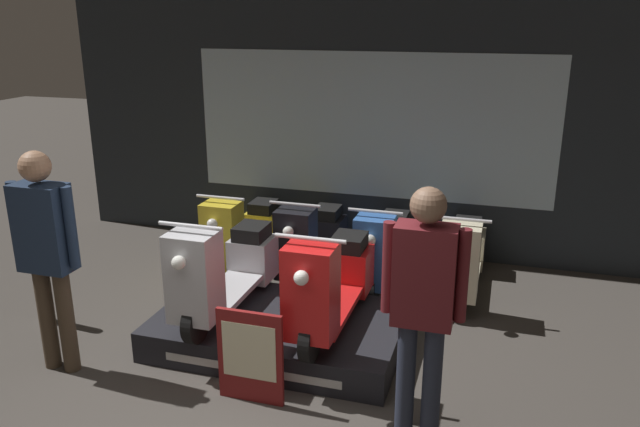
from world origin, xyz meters
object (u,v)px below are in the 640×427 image
object	(u,v)px
scooter_display_left	(225,270)
street_bollard	(44,280)
price_sign_board	(250,357)
scooter_display_right	(331,284)
scooter_backrow_0	(243,234)
person_left_browsing	(46,244)
scooter_backrow_1	(312,241)
scooter_backrow_2	(384,249)
person_right_browsing	(423,296)
scooter_backrow_3	(462,257)

from	to	relation	value
scooter_display_left	street_bollard	distance (m)	1.81
price_sign_board	scooter_display_right	bearing A→B (deg)	64.40
scooter_backrow_0	person_left_browsing	size ratio (longest dim) A/B	0.90
scooter_display_right	scooter_backrow_0	world-z (taller)	scooter_display_right
scooter_display_left	scooter_backrow_1	size ratio (longest dim) A/B	1.00
scooter_backrow_0	scooter_backrow_2	world-z (taller)	same
scooter_display_right	street_bollard	bearing A→B (deg)	-176.11
scooter_display_left	person_right_browsing	size ratio (longest dim) A/B	0.92
scooter_display_left	scooter_backrow_0	size ratio (longest dim) A/B	1.00
scooter_backrow_0	scooter_backrow_3	distance (m)	2.47
scooter_backrow_1	person_right_browsing	size ratio (longest dim) A/B	0.92
scooter_backrow_0	street_bollard	distance (m)	2.19
scooter_backrow_2	price_sign_board	world-z (taller)	scooter_backrow_2
scooter_backrow_1	person_left_browsing	xyz separation A→B (m)	(-1.39, -2.45, 0.69)
scooter_backrow_1	scooter_backrow_3	xyz separation A→B (m)	(1.64, 0.00, 0.00)
scooter_backrow_3	person_right_browsing	distance (m)	2.54
scooter_backrow_2	person_right_browsing	xyz separation A→B (m)	(0.72, -2.45, 0.66)
scooter_backrow_2	street_bollard	distance (m)	3.40
scooter_backrow_3	price_sign_board	size ratio (longest dim) A/B	2.21
scooter_backrow_1	scooter_backrow_0	bearing A→B (deg)	180.00
scooter_backrow_2	scooter_backrow_3	distance (m)	0.82
scooter_display_right	scooter_backrow_3	world-z (taller)	scooter_display_right
scooter_display_right	scooter_backrow_2	size ratio (longest dim) A/B	1.00
scooter_backrow_3	person_left_browsing	bearing A→B (deg)	-141.10
scooter_backrow_1	scooter_backrow_2	size ratio (longest dim) A/B	1.00
street_bollard	scooter_backrow_0	bearing A→B (deg)	55.43
scooter_display_left	scooter_backrow_0	world-z (taller)	scooter_display_left
scooter_display_left	person_right_browsing	world-z (taller)	person_right_browsing
scooter_display_right	person_right_browsing	bearing A→B (deg)	-43.96
scooter_display_left	scooter_display_right	size ratio (longest dim) A/B	1.00
scooter_backrow_0	scooter_backrow_1	bearing A→B (deg)	0.00
scooter_backrow_1	scooter_display_right	bearing A→B (deg)	-67.17
scooter_backrow_1	scooter_backrow_3	world-z (taller)	same
scooter_display_left	scooter_backrow_3	bearing A→B (deg)	39.96
scooter_display_right	price_sign_board	size ratio (longest dim) A/B	2.21
scooter_backrow_1	price_sign_board	bearing A→B (deg)	-83.15
scooter_display_right	scooter_backrow_2	world-z (taller)	scooter_display_right
scooter_backrow_0	price_sign_board	size ratio (longest dim) A/B	2.21
scooter_display_left	person_right_browsing	xyz separation A→B (m)	(1.83, -0.84, 0.38)
scooter_backrow_3	person_left_browsing	size ratio (longest dim) A/B	0.90
scooter_backrow_0	scooter_backrow_1	distance (m)	0.82
price_sign_board	person_right_browsing	bearing A→B (deg)	-1.13
scooter_backrow_0	scooter_backrow_3	world-z (taller)	same
scooter_backrow_2	scooter_display_right	bearing A→B (deg)	-95.02
scooter_display_left	person_left_browsing	distance (m)	1.45
scooter_backrow_0	scooter_backrow_2	xyz separation A→B (m)	(1.64, 0.00, 0.00)
scooter_backrow_2	person_right_browsing	distance (m)	2.64
scooter_display_right	street_bollard	distance (m)	2.76
person_left_browsing	price_sign_board	xyz separation A→B (m)	(1.69, 0.02, -0.72)
person_right_browsing	price_sign_board	distance (m)	1.43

